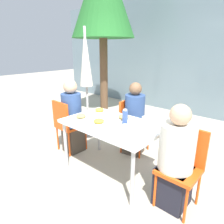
# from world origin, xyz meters

# --- Properties ---
(ground_plane) EXTENTS (24.00, 24.00, 0.00)m
(ground_plane) POSITION_xyz_m (0.00, 0.00, 0.00)
(ground_plane) COLOR #B2A893
(building_facade) EXTENTS (10.00, 0.20, 3.00)m
(building_facade) POSITION_xyz_m (0.00, 3.40, 1.50)
(building_facade) COLOR slate
(building_facade) RESTS_ON ground
(dining_table) EXTENTS (1.30, 0.80, 0.74)m
(dining_table) POSITION_xyz_m (0.00, 0.00, 0.68)
(dining_table) COLOR white
(dining_table) RESTS_ON ground
(chair_left) EXTENTS (0.42, 0.42, 0.88)m
(chair_left) POSITION_xyz_m (-0.95, -0.04, 0.52)
(chair_left) COLOR #E54C14
(chair_left) RESTS_ON ground
(person_left) EXTENTS (0.32, 0.32, 1.21)m
(person_left) POSITION_xyz_m (-0.90, 0.04, 0.58)
(person_left) COLOR #473D33
(person_left) RESTS_ON ground
(chair_right) EXTENTS (0.40, 0.40, 0.88)m
(chair_right) POSITION_xyz_m (0.95, 0.07, 0.52)
(chair_right) COLOR #E54C14
(chair_right) RESTS_ON ground
(person_right) EXTENTS (0.37, 0.37, 1.16)m
(person_right) POSITION_xyz_m (0.90, -0.01, 0.54)
(person_right) COLOR black
(person_right) RESTS_ON ground
(chair_far) EXTENTS (0.45, 0.45, 0.88)m
(chair_far) POSITION_xyz_m (-0.18, 0.69, 0.52)
(chair_far) COLOR #E54C14
(chair_far) RESTS_ON ground
(person_far) EXTENTS (0.32, 0.32, 1.18)m
(person_far) POSITION_xyz_m (-0.10, 0.65, 0.56)
(person_far) COLOR #473D33
(person_far) RESTS_ON ground
(closed_umbrella) EXTENTS (0.36, 0.36, 2.04)m
(closed_umbrella) POSITION_xyz_m (-1.21, 0.65, 1.35)
(closed_umbrella) COLOR #333333
(closed_umbrella) RESTS_ON ground
(plate_0) EXTENTS (0.24, 0.24, 0.07)m
(plate_0) POSITION_xyz_m (-0.10, -0.14, 0.76)
(plate_0) COLOR white
(plate_0) RESTS_ON dining_table
(plate_1) EXTENTS (0.24, 0.24, 0.07)m
(plate_1) POSITION_xyz_m (-0.44, 0.21, 0.76)
(plate_1) COLOR white
(plate_1) RESTS_ON dining_table
(plate_2) EXTENTS (0.27, 0.27, 0.07)m
(plate_2) POSITION_xyz_m (0.04, 0.20, 0.77)
(plate_2) COLOR white
(plate_2) RESTS_ON dining_table
(plate_3) EXTENTS (0.25, 0.25, 0.07)m
(plate_3) POSITION_xyz_m (-0.43, -0.16, 0.76)
(plate_3) COLOR white
(plate_3) RESTS_ON dining_table
(bottle) EXTENTS (0.07, 0.07, 0.21)m
(bottle) POSITION_xyz_m (0.16, 0.06, 0.84)
(bottle) COLOR #334C8E
(bottle) RESTS_ON dining_table
(drinking_cup) EXTENTS (0.08, 0.08, 0.08)m
(drinking_cup) POSITION_xyz_m (0.31, 0.30, 0.78)
(drinking_cup) COLOR silver
(drinking_cup) RESTS_ON dining_table
(salad_bowl) EXTENTS (0.18, 0.18, 0.05)m
(salad_bowl) POSITION_xyz_m (0.29, -0.08, 0.77)
(salad_bowl) COLOR white
(salad_bowl) RESTS_ON dining_table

